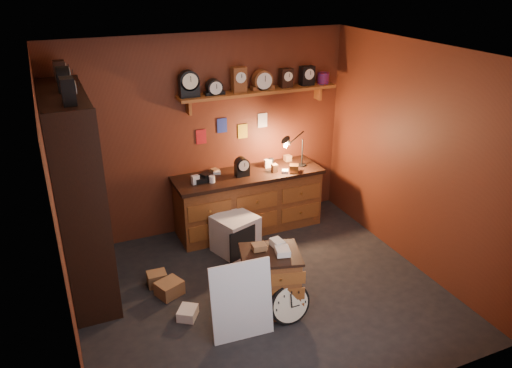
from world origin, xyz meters
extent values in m
plane|color=black|center=(0.00, 0.00, 0.00)|extent=(4.00, 4.00, 0.00)
cube|color=#5F2816|center=(0.00, 1.80, 1.35)|extent=(4.00, 0.02, 2.70)
cube|color=#5F2816|center=(0.00, -1.80, 1.35)|extent=(4.00, 0.02, 2.70)
cube|color=#5F2816|center=(-2.00, 0.00, 1.35)|extent=(0.02, 3.60, 2.70)
cube|color=#5F2816|center=(2.00, 0.00, 1.35)|extent=(0.02, 3.60, 2.70)
cube|color=beige|center=(0.00, 0.00, 2.70)|extent=(4.00, 3.60, 0.02)
cube|color=brown|center=(0.70, 1.65, 1.92)|extent=(2.20, 0.30, 0.04)
cube|color=brown|center=(-0.25, 1.72, 1.80)|extent=(0.04, 0.16, 0.20)
cube|color=brown|center=(1.65, 1.72, 1.80)|extent=(0.04, 0.16, 0.20)
cylinder|color=#B21419|center=(1.68, 1.65, 2.02)|extent=(0.16, 0.16, 0.15)
cube|color=maroon|center=(0.15, 1.79, 1.35)|extent=(0.14, 0.01, 0.20)
cube|color=navy|center=(0.45, 1.79, 1.47)|extent=(0.14, 0.01, 0.20)
cube|color=gold|center=(0.75, 1.79, 1.35)|extent=(0.14, 0.01, 0.20)
cube|color=silver|center=(1.05, 1.79, 1.47)|extent=(0.14, 0.01, 0.20)
cube|color=black|center=(-1.98, 0.98, 1.15)|extent=(0.03, 1.60, 2.30)
cube|color=black|center=(-1.75, 0.20, 1.15)|extent=(0.45, 0.03, 2.30)
cube|color=black|center=(-1.75, 1.76, 1.15)|extent=(0.45, 0.03, 2.30)
cube|color=black|center=(-1.75, 0.98, 0.05)|extent=(0.43, 1.54, 0.03)
cube|color=black|center=(-1.75, 0.98, 0.55)|extent=(0.43, 1.54, 0.03)
cube|color=black|center=(-1.75, 0.98, 1.00)|extent=(0.43, 1.54, 0.03)
cube|color=black|center=(-1.75, 0.98, 1.45)|extent=(0.43, 1.54, 0.03)
cube|color=black|center=(-1.75, 0.98, 1.90)|extent=(0.43, 1.54, 0.03)
cube|color=black|center=(-1.75, 0.98, 2.28)|extent=(0.43, 1.54, 0.03)
cube|color=brown|center=(0.47, 1.48, 0.40)|extent=(2.00, 0.60, 0.80)
cube|color=black|center=(0.47, 1.48, 0.82)|extent=(2.06, 0.66, 0.05)
cube|color=brown|center=(0.47, 1.18, 0.40)|extent=(1.92, 0.02, 0.52)
cylinder|color=black|center=(1.27, 1.43, 0.86)|extent=(0.12, 0.12, 0.02)
cylinder|color=black|center=(1.27, 1.43, 1.05)|extent=(0.02, 0.02, 0.38)
cylinder|color=black|center=(1.15, 1.40, 1.29)|extent=(0.27, 0.09, 0.14)
cone|color=black|center=(1.01, 1.37, 1.25)|extent=(0.18, 0.14, 0.18)
cube|color=brown|center=(-0.02, -0.29, 0.34)|extent=(0.69, 0.62, 0.68)
cube|color=black|center=(-0.02, -0.29, 0.69)|extent=(0.73, 0.67, 0.03)
cube|color=brown|center=(-0.02, -0.54, 0.34)|extent=(0.50, 0.15, 0.57)
cylinder|color=black|center=(0.07, -0.57, 0.22)|extent=(0.45, 0.15, 0.45)
cylinder|color=#FAEEC8|center=(0.07, -0.60, 0.23)|extent=(0.40, 0.09, 0.39)
cube|color=black|center=(0.07, -0.61, 0.29)|extent=(0.01, 0.04, 0.14)
cube|color=black|center=(0.12, -0.61, 0.20)|extent=(0.10, 0.01, 0.01)
cube|color=silver|center=(-0.46, -0.56, 0.00)|extent=(0.64, 0.21, 0.83)
cube|color=silver|center=(0.07, 0.97, 0.25)|extent=(0.62, 0.62, 0.51)
cube|color=black|center=(0.07, 0.72, 0.25)|extent=(0.40, 0.16, 0.41)
cube|color=#976942|center=(-0.97, 0.39, 0.08)|extent=(0.34, 0.32, 0.17)
cube|color=white|center=(-0.89, -0.08, 0.06)|extent=(0.28, 0.29, 0.11)
cube|color=#976942|center=(-1.06, 0.63, 0.08)|extent=(0.23, 0.19, 0.16)
camera|label=1|loc=(-1.95, -4.32, 3.48)|focal=35.00mm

